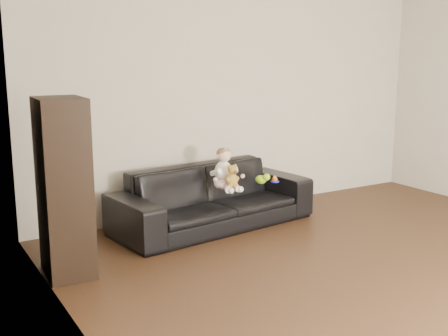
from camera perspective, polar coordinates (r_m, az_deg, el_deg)
floor at (r=4.66m, az=20.35°, el=-11.50°), size 5.50×5.50×0.00m
wall_back at (r=6.40m, az=1.73°, el=7.40°), size 5.00×0.00×5.00m
wall_left at (r=2.83m, az=-11.48°, el=1.72°), size 0.00×5.50×5.50m
sofa at (r=5.80m, az=-1.12°, el=-2.97°), size 2.21×1.09×0.62m
cabinet at (r=4.63m, az=-15.94°, el=-1.99°), size 0.38×0.51×1.44m
shelf_item at (r=4.57m, az=-15.92°, el=1.98°), size 0.19×0.26×0.28m
baby at (r=5.68m, az=0.06°, el=-0.33°), size 0.32×0.38×0.43m
teddy_bear at (r=5.58m, az=0.84°, el=-0.85°), size 0.15×0.15×0.23m
toy_green at (r=5.96m, az=3.76°, el=-1.18°), size 0.12×0.14×0.09m
toy_rattle at (r=6.06m, az=5.17°, el=-1.15°), size 0.06×0.06×0.06m
toy_blue_disc at (r=6.05m, az=5.19°, el=-1.38°), size 0.10×0.10×0.01m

